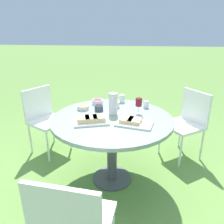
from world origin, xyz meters
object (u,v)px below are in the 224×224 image
(chair_near_left, at_px, (72,223))
(chair_near_right, at_px, (188,119))
(chair_far_back, at_px, (44,115))
(wine_glass, at_px, (139,103))
(water_pitcher, at_px, (113,104))
(dining_table, at_px, (112,127))

(chair_near_left, height_order, chair_near_right, same)
(chair_far_back, relative_size, wine_glass, 5.03)
(water_pitcher, relative_size, wine_glass, 1.32)
(chair_near_right, xyz_separation_m, water_pitcher, (0.91, 0.54, 0.36))
(chair_near_right, relative_size, water_pitcher, 3.82)
(chair_far_back, bearing_deg, water_pitcher, 155.49)
(chair_near_left, bearing_deg, wine_glass, -106.61)
(chair_near_right, height_order, chair_far_back, same)
(chair_near_left, relative_size, water_pitcher, 3.82)
(chair_near_right, relative_size, chair_far_back, 1.00)
(dining_table, bearing_deg, wine_glass, -153.50)
(dining_table, distance_m, chair_near_left, 1.13)
(chair_near_left, bearing_deg, chair_near_right, -120.02)
(chair_far_back, height_order, wine_glass, wine_glass)
(chair_near_left, relative_size, wine_glass, 5.03)
(dining_table, relative_size, water_pitcher, 5.39)
(chair_far_back, bearing_deg, chair_near_right, -177.26)
(chair_far_back, distance_m, water_pitcher, 1.15)
(water_pitcher, bearing_deg, wine_glass, -171.66)
(chair_near_left, distance_m, chair_near_right, 2.02)
(wine_glass, bearing_deg, chair_near_right, -141.71)
(chair_near_left, xyz_separation_m, water_pitcher, (-0.10, -1.21, 0.36))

